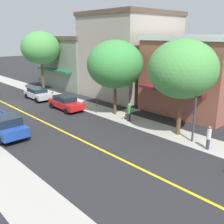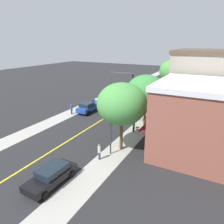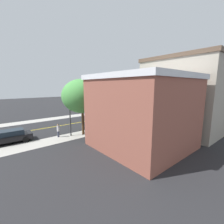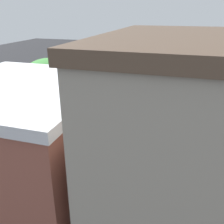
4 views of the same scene
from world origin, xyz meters
name	(u,v)px [view 1 (image 1 of 4)]	position (x,y,z in m)	size (l,w,h in m)	color
ground_plane	(11,106)	(0.00, 0.00, 0.00)	(140.00, 140.00, 0.00)	#262628
sidewalk_left	(59,97)	(-6.40, 0.00, 0.00)	(2.78, 126.00, 0.01)	#ADA8A0
road_centerline_stripe	(11,106)	(0.00, 0.00, 0.00)	(0.20, 126.00, 0.00)	yellow
corner_shop_building	(85,61)	(-14.38, -4.99, 3.80)	(11.53, 10.81, 7.58)	gray
tan_rowhouse	(130,55)	(-14.39, 4.85, 5.27)	(10.38, 9.90, 10.51)	#A39989
pale_office_building	(199,73)	(-14.38, 15.02, 3.90)	(10.33, 9.24, 7.77)	#935142
street_tree_left_near	(41,48)	(-6.85, -4.89, 6.02)	(5.28, 5.28, 8.28)	brown
street_tree_right_corner	(115,64)	(-6.64, 10.33, 5.03)	(5.48, 5.48, 7.36)	brown
street_tree_left_far	(183,69)	(-6.57, 17.92, 5.27)	(5.32, 5.32, 7.55)	brown
fire_hydrant	(53,95)	(-5.49, -0.08, 0.41)	(0.44, 0.24, 0.83)	yellow
parking_meter	(96,104)	(-5.46, 8.79, 0.92)	(0.12, 0.18, 1.39)	#4C4C51
street_lamp	(196,96)	(-6.08, 19.53, 3.57)	(0.70, 0.36, 5.68)	#38383D
red_sedan_left_curb	(66,103)	(-3.85, 5.54, 0.77)	(2.11, 4.63, 1.45)	red
silver_sedan_left_curb	(38,93)	(-3.86, -0.79, 0.75)	(2.23, 4.56, 1.40)	#B7BABF
blue_pickup_truck	(2,125)	(4.01, 8.49, 0.89)	(2.28, 6.01, 1.77)	#1E429E
pedestrian_white_shirt	(209,137)	(-5.60, 21.04, 0.94)	(0.30, 0.30, 1.75)	#33384C
pedestrian_green_shirt	(129,112)	(-6.03, 12.92, 0.90)	(0.37, 0.37, 1.71)	black
small_dog	(125,115)	(-6.22, 12.21, 0.36)	(0.74, 0.30, 0.55)	#C6B28C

